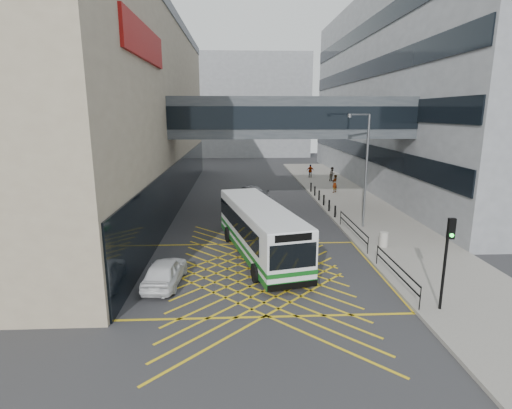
{
  "coord_description": "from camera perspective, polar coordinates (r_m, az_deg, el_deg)",
  "views": [
    {
      "loc": [
        -1.08,
        -18.8,
        7.88
      ],
      "look_at": [
        0.0,
        4.0,
        2.6
      ],
      "focal_mm": 28.0,
      "sensor_mm": 36.0,
      "label": 1
    }
  ],
  "objects": [
    {
      "name": "ground",
      "position": [
        20.41,
        0.54,
        -9.68
      ],
      "size": [
        120.0,
        120.0,
        0.0
      ],
      "primitive_type": "plane",
      "color": "#333335"
    },
    {
      "name": "kerb_railings",
      "position": [
        22.91,
        15.9,
        -5.29
      ],
      "size": [
        0.05,
        12.54,
        1.0
      ],
      "color": "black",
      "rests_on": "pavement"
    },
    {
      "name": "building_right",
      "position": [
        49.64,
        28.53,
        13.95
      ],
      "size": [
        24.09,
        44.0,
        20.0
      ],
      "color": "gray",
      "rests_on": "ground"
    },
    {
      "name": "pedestrian_b",
      "position": [
        46.77,
        10.85,
        4.28
      ],
      "size": [
        0.89,
        0.85,
        1.6
      ],
      "primitive_type": "imported",
      "rotation": [
        0.0,
        0.0,
        0.69
      ],
      "color": "gray",
      "rests_on": "pavement"
    },
    {
      "name": "traffic_light",
      "position": [
        17.2,
        25.67,
        -6.0
      ],
      "size": [
        0.28,
        0.45,
        3.83
      ],
      "rotation": [
        0.0,
        0.0,
        -0.07
      ],
      "color": "black",
      "rests_on": "pavement"
    },
    {
      "name": "car_white",
      "position": [
        19.33,
        -12.87,
        -9.28
      ],
      "size": [
        2.02,
        4.2,
        1.3
      ],
      "primitive_type": "imported",
      "rotation": [
        0.0,
        0.0,
        3.05
      ],
      "color": "white",
      "rests_on": "ground"
    },
    {
      "name": "building_far",
      "position": [
        78.81,
        -3.48,
        13.81
      ],
      "size": [
        28.0,
        16.0,
        18.0
      ],
      "primitive_type": "cube",
      "color": "gray",
      "rests_on": "ground"
    },
    {
      "name": "box_junction",
      "position": [
        20.41,
        0.54,
        -9.67
      ],
      "size": [
        12.0,
        9.0,
        0.01
      ],
      "color": "gold",
      "rests_on": "ground"
    },
    {
      "name": "pavement",
      "position": [
        36.12,
        13.56,
        0.18
      ],
      "size": [
        6.0,
        54.0,
        0.16
      ],
      "primitive_type": "cube",
      "color": "gray",
      "rests_on": "ground"
    },
    {
      "name": "pedestrian_c",
      "position": [
        48.96,
        7.78,
        4.76
      ],
      "size": [
        1.0,
        0.62,
        1.58
      ],
      "primitive_type": "imported",
      "rotation": [
        0.0,
        0.0,
        2.95
      ],
      "color": "gray",
      "rests_on": "pavement"
    },
    {
      "name": "bollards",
      "position": [
        35.34,
        9.32,
        0.98
      ],
      "size": [
        0.14,
        10.14,
        0.9
      ],
      "color": "black",
      "rests_on": "pavement"
    },
    {
      "name": "car_dark",
      "position": [
        32.03,
        0.64,
        0.09
      ],
      "size": [
        2.23,
        4.71,
        1.43
      ],
      "primitive_type": "imported",
      "rotation": [
        0.0,
        0.0,
        3.04
      ],
      "color": "#222227",
      "rests_on": "ground"
    },
    {
      "name": "street_lamp",
      "position": [
        27.75,
        15.23,
        5.6
      ],
      "size": [
        1.71,
        0.72,
        7.64
      ],
      "rotation": [
        0.0,
        0.0,
        0.31
      ],
      "color": "slate",
      "rests_on": "pavement"
    },
    {
      "name": "building_whsmith",
      "position": [
        38.69,
        -29.27,
        11.58
      ],
      "size": [
        24.17,
        42.0,
        16.0
      ],
      "color": "tan",
      "rests_on": "ground"
    },
    {
      "name": "bus",
      "position": [
        22.22,
        0.46,
        -3.5
      ],
      "size": [
        4.66,
        10.65,
        2.91
      ],
      "rotation": [
        0.0,
        0.0,
        0.23
      ],
      "color": "white",
      "rests_on": "ground"
    },
    {
      "name": "litter_bin",
      "position": [
        24.71,
        17.77,
        -4.76
      ],
      "size": [
        0.5,
        0.5,
        0.87
      ],
      "primitive_type": "cylinder",
      "color": "#ADA89E",
      "rests_on": "pavement"
    },
    {
      "name": "car_silver",
      "position": [
        36.43,
        -0.84,
        1.71
      ],
      "size": [
        3.48,
        5.15,
        1.48
      ],
      "primitive_type": "imported",
      "rotation": [
        0.0,
        0.0,
        3.48
      ],
      "color": "gray",
      "rests_on": "ground"
    },
    {
      "name": "skybridge",
      "position": [
        31.07,
        4.95,
        12.28
      ],
      "size": [
        20.0,
        4.1,
        3.0
      ],
      "color": "#3C4146",
      "rests_on": "ground"
    },
    {
      "name": "pedestrian_a",
      "position": [
        40.05,
        11.17,
        2.94
      ],
      "size": [
        0.85,
        0.84,
        1.75
      ],
      "primitive_type": "imported",
      "rotation": [
        0.0,
        0.0,
        3.88
      ],
      "color": "gray",
      "rests_on": "pavement"
    }
  ]
}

